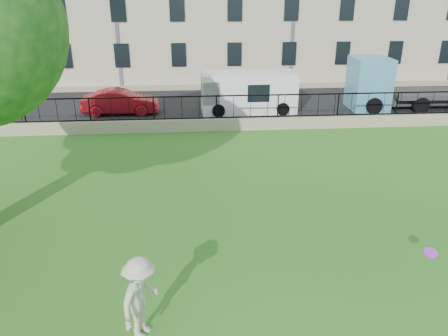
{
  "coord_description": "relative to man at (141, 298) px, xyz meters",
  "views": [
    {
      "loc": [
        -1.29,
        -8.5,
        6.43
      ],
      "look_at": [
        -0.32,
        3.5,
        1.48
      ],
      "focal_mm": 35.0,
      "sensor_mm": 36.0,
      "label": 1
    }
  ],
  "objects": [
    {
      "name": "ground",
      "position": [
        2.35,
        1.54,
        -0.88
      ],
      "size": [
        120.0,
        120.0,
        0.0
      ],
      "primitive_type": "plane",
      "color": "#246818",
      "rests_on": "ground"
    },
    {
      "name": "retaining_wall",
      "position": [
        2.35,
        13.54,
        -0.58
      ],
      "size": [
        50.0,
        0.4,
        0.6
      ],
      "primitive_type": "cube",
      "color": "gray",
      "rests_on": "ground"
    },
    {
      "name": "iron_railing",
      "position": [
        2.35,
        13.54,
        0.27
      ],
      "size": [
        50.0,
        0.05,
        1.13
      ],
      "color": "black",
      "rests_on": "retaining_wall"
    },
    {
      "name": "street",
      "position": [
        2.35,
        18.24,
        -0.88
      ],
      "size": [
        60.0,
        9.0,
        0.01
      ],
      "primitive_type": "cube",
      "color": "black",
      "rests_on": "ground"
    },
    {
      "name": "sidewalk",
      "position": [
        2.35,
        23.44,
        -0.82
      ],
      "size": [
        60.0,
        1.4,
        0.12
      ],
      "primitive_type": "cube",
      "color": "gray",
      "rests_on": "ground"
    },
    {
      "name": "man",
      "position": [
        0.0,
        0.0,
        0.0
      ],
      "size": [
        1.09,
        1.31,
        1.77
      ],
      "primitive_type": "imported",
      "rotation": [
        0.0,
        0.0,
        1.12
      ],
      "color": "beige",
      "rests_on": "ground"
    },
    {
      "name": "frisbee",
      "position": [
        5.74,
        0.04,
        0.7
      ],
      "size": [
        0.36,
        0.36,
        0.12
      ],
      "primitive_type": "cylinder",
      "rotation": [
        0.21,
        -0.14,
        0.43
      ],
      "color": "#B228E6"
    },
    {
      "name": "red_sedan",
      "position": [
        -2.73,
        16.94,
        -0.21
      ],
      "size": [
        4.12,
        1.46,
        1.36
      ],
      "primitive_type": "imported",
      "rotation": [
        0.0,
        0.0,
        1.58
      ],
      "color": "maroon",
      "rests_on": "street"
    },
    {
      "name": "white_van",
      "position": [
        4.35,
        16.94,
        0.21
      ],
      "size": [
        5.23,
        2.13,
        2.18
      ],
      "primitive_type": "cube",
      "rotation": [
        0.0,
        0.0,
        0.02
      ],
      "color": "white",
      "rests_on": "street"
    },
    {
      "name": "blue_truck",
      "position": [
        13.7,
        16.94,
        0.56
      ],
      "size": [
        6.99,
        2.7,
        2.9
      ],
      "primitive_type": "cube",
      "rotation": [
        0.0,
        0.0,
        -0.04
      ],
      "color": "#53A1C2",
      "rests_on": "street"
    }
  ]
}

